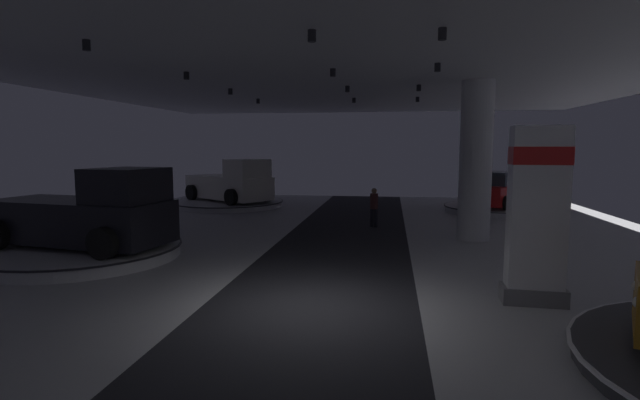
# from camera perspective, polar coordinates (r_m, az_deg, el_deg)

# --- Properties ---
(ground) EXTENTS (24.00, 44.00, 0.06)m
(ground) POSITION_cam_1_polar(r_m,az_deg,el_deg) (9.86, -1.22, -12.93)
(ground) COLOR #B2B2B7
(ceiling_with_spotlights) EXTENTS (24.00, 44.00, 0.39)m
(ceiling_with_spotlights) POSITION_cam_1_polar(r_m,az_deg,el_deg) (9.59, -1.31, 20.33)
(ceiling_with_spotlights) COLOR silver
(column_right) EXTENTS (1.10, 1.10, 5.50)m
(column_right) POSITION_cam_1_polar(r_m,az_deg,el_deg) (17.30, 18.25, 4.46)
(column_right) COLOR silver
(column_right) RESTS_ON ground
(brand_sign_pylon) EXTENTS (1.30, 0.71, 3.67)m
(brand_sign_pylon) POSITION_cam_1_polar(r_m,az_deg,el_deg) (10.65, 24.68, -1.41)
(brand_sign_pylon) COLOR slate
(brand_sign_pylon) RESTS_ON ground
(display_platform_mid_left) EXTENTS (5.68, 5.68, 0.36)m
(display_platform_mid_left) POSITION_cam_1_polar(r_m,az_deg,el_deg) (15.61, -26.78, -5.53)
(display_platform_mid_left) COLOR #B7B7BC
(display_platform_mid_left) RESTS_ON ground
(pickup_truck_mid_left) EXTENTS (5.57, 3.33, 2.30)m
(pickup_truck_mid_left) POSITION_cam_1_polar(r_m,az_deg,el_deg) (15.21, -26.13, -1.61)
(pickup_truck_mid_left) COLOR black
(pickup_truck_mid_left) RESTS_ON display_platform_mid_left
(display_platform_deep_right) EXTENTS (4.93, 4.93, 0.33)m
(display_platform_deep_right) POSITION_cam_1_polar(r_m,az_deg,el_deg) (25.11, 20.31, -0.99)
(display_platform_deep_right) COLOR #B7B7BC
(display_platform_deep_right) RESTS_ON ground
(display_car_deep_right) EXTENTS (3.68, 4.54, 1.71)m
(display_car_deep_right) POSITION_cam_1_polar(r_m,az_deg,el_deg) (24.98, 20.37, 1.07)
(display_car_deep_right) COLOR red
(display_car_deep_right) RESTS_ON display_platform_deep_right
(display_platform_deep_left) EXTENTS (5.98, 5.98, 0.30)m
(display_platform_deep_left) POSITION_cam_1_polar(r_m,az_deg,el_deg) (26.49, -10.94, -0.37)
(display_platform_deep_left) COLOR #B7B7BC
(display_platform_deep_left) RESTS_ON ground
(pickup_truck_deep_left) EXTENTS (5.55, 4.77, 2.30)m
(pickup_truck_deep_left) POSITION_cam_1_polar(r_m,az_deg,el_deg) (26.13, -10.58, 1.90)
(pickup_truck_deep_left) COLOR silver
(pickup_truck_deep_left) RESTS_ON display_platform_deep_left
(visitor_walking_near) EXTENTS (0.32, 0.32, 1.59)m
(visitor_walking_near) POSITION_cam_1_polar(r_m,az_deg,el_deg) (19.28, 6.52, -0.60)
(visitor_walking_near) COLOR black
(visitor_walking_near) RESTS_ON ground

